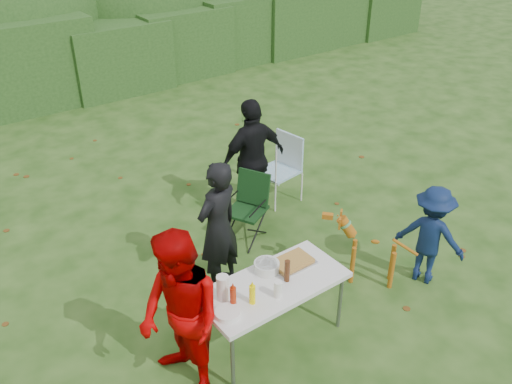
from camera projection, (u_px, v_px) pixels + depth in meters
ground at (279, 319)px, 5.92m from camera, size 80.00×80.00×0.00m
hedge_row at (35, 65)px, 11.03m from camera, size 22.00×1.40×1.70m
shrub_backdrop at (5, 13)px, 11.76m from camera, size 20.00×2.60×3.20m
folding_table at (273, 288)px, 5.33m from camera, size 1.50×0.70×0.74m
person_cook at (218, 227)px, 6.02m from camera, size 0.67×0.52×1.62m
person_red_jacket at (181, 319)px, 4.70m from camera, size 0.67×0.86×1.73m
person_black_puffy at (253, 160)px, 7.34m from camera, size 1.02×0.44×1.72m
child at (430, 235)px, 6.22m from camera, size 0.74×0.92×1.24m
dog at (374, 251)px, 6.27m from camera, size 0.86×0.92×0.86m
camping_chair at (246, 207)px, 7.09m from camera, size 0.73×0.73×0.87m
lawn_chair at (277, 169)px, 7.89m from camera, size 0.66×0.66×0.99m
food_tray at (292, 263)px, 5.56m from camera, size 0.45×0.30×0.02m
focaccia_bread at (292, 261)px, 5.54m from camera, size 0.40×0.26×0.04m
mustard_bottle at (252, 295)px, 5.01m from camera, size 0.06×0.06×0.20m
ketchup_bottle at (233, 297)px, 4.97m from camera, size 0.06×0.06×0.22m
beer_bottle at (287, 271)px, 5.28m from camera, size 0.06×0.06×0.24m
paper_towel_roll at (223, 288)px, 5.05m from camera, size 0.12×0.12×0.26m
cup_stack at (278, 289)px, 5.09m from camera, size 0.08×0.08×0.18m
pasta_bowl at (267, 267)px, 5.45m from camera, size 0.26×0.26×0.10m
plate_stack at (228, 313)px, 4.91m from camera, size 0.24×0.24×0.05m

